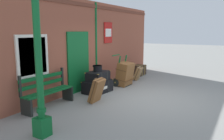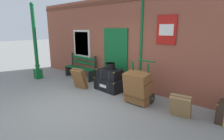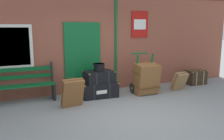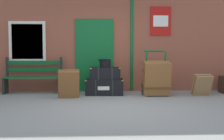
# 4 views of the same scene
# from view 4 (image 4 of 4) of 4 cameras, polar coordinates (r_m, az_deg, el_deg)

# --- Properties ---
(ground_plane) EXTENTS (60.00, 60.00, 0.00)m
(ground_plane) POSITION_cam_4_polar(r_m,az_deg,el_deg) (6.44, 1.01, -7.11)
(ground_plane) COLOR gray
(brick_facade) EXTENTS (10.40, 0.35, 3.20)m
(brick_facade) POSITION_cam_4_polar(r_m,az_deg,el_deg) (8.91, -0.29, 6.34)
(brick_facade) COLOR brown
(brick_facade) RESTS_ON ground
(platform_bench) EXTENTS (1.60, 0.43, 1.01)m
(platform_bench) POSITION_cam_4_polar(r_m,az_deg,el_deg) (8.68, -14.73, -1.36)
(platform_bench) COLOR #0F5B28
(platform_bench) RESTS_ON ground
(steamer_trunk_base) EXTENTS (1.05, 0.71, 0.43)m
(steamer_trunk_base) POSITION_cam_4_polar(r_m,az_deg,el_deg) (8.19, -1.41, -3.19)
(steamer_trunk_base) COLOR black
(steamer_trunk_base) RESTS_ON ground
(steamer_trunk_middle) EXTENTS (0.83, 0.58, 0.33)m
(steamer_trunk_middle) POSITION_cam_4_polar(r_m,az_deg,el_deg) (8.14, -1.40, -0.62)
(steamer_trunk_middle) COLOR black
(steamer_trunk_middle) RESTS_ON steamer_trunk_base
(round_hatbox) EXTENTS (0.34, 0.32, 0.22)m
(round_hatbox) POSITION_cam_4_polar(r_m,az_deg,el_deg) (8.14, -1.33, 1.37)
(round_hatbox) COLOR black
(round_hatbox) RESTS_ON steamer_trunk_middle
(porters_trolley) EXTENTS (0.71, 0.59, 1.20)m
(porters_trolley) POSITION_cam_4_polar(r_m,az_deg,el_deg) (8.16, 8.20, -2.83)
(porters_trolley) COLOR black
(porters_trolley) RESTS_ON ground
(large_brown_trunk) EXTENTS (0.70, 0.56, 0.93)m
(large_brown_trunk) POSITION_cam_4_polar(r_m,az_deg,el_deg) (7.96, 8.45, -1.59)
(large_brown_trunk) COLOR brown
(large_brown_trunk) RESTS_ON ground
(suitcase_tan) EXTENTS (0.53, 0.44, 0.58)m
(suitcase_tan) POSITION_cam_4_polar(r_m,az_deg,el_deg) (8.31, 16.77, -2.71)
(suitcase_tan) COLOR olive
(suitcase_tan) RESTS_ON ground
(suitcase_charcoal) EXTENTS (0.55, 0.44, 0.73)m
(suitcase_charcoal) POSITION_cam_4_polar(r_m,az_deg,el_deg) (7.60, -8.23, -2.64)
(suitcase_charcoal) COLOR brown
(suitcase_charcoal) RESTS_ON ground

